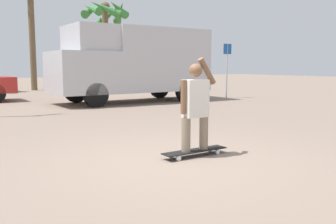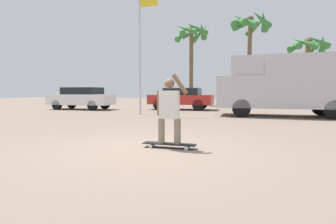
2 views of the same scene
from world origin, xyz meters
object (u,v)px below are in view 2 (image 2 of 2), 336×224
at_px(skateboard, 169,144).
at_px(camper_van, 286,84).
at_px(parked_car_white, 82,98).
at_px(parked_car_red, 181,98).
at_px(palm_tree_near_van, 308,50).
at_px(palm_tree_center_background, 249,28).
at_px(palm_tree_far_left, 191,37).
at_px(person_skateboarder, 169,108).
at_px(flagpole, 141,45).

relative_size(skateboard, camper_van, 0.18).
bearing_deg(camper_van, parked_car_white, 172.64).
height_order(parked_car_red, palm_tree_near_van, palm_tree_near_van).
bearing_deg(palm_tree_near_van, camper_van, -107.45).
bearing_deg(parked_car_red, parked_car_white, -165.27).
bearing_deg(skateboard, palm_tree_center_background, 84.05).
height_order(parked_car_red, palm_tree_center_background, palm_tree_center_background).
xyz_separation_m(camper_van, palm_tree_far_left, (-6.51, 9.72, 4.42)).
distance_m(skateboard, palm_tree_center_background, 18.72).
distance_m(skateboard, palm_tree_near_van, 18.41).
height_order(person_skateboarder, palm_tree_near_van, palm_tree_near_van).
xyz_separation_m(parked_car_red, parked_car_white, (-6.43, -1.69, 0.01)).
bearing_deg(parked_car_white, palm_tree_near_van, 24.76).
distance_m(parked_car_red, palm_tree_far_left, 8.31).
xyz_separation_m(person_skateboarder, parked_car_white, (-8.89, 9.94, -0.07)).
distance_m(parked_car_red, flagpole, 5.21).
relative_size(skateboard, person_skateboarder, 0.78).
height_order(person_skateboarder, camper_van, camper_van).
height_order(skateboard, parked_car_red, parked_car_red).
distance_m(person_skateboarder, parked_car_white, 13.33).
bearing_deg(flagpole, skateboard, -64.14).
distance_m(parked_car_white, flagpole, 6.54).
height_order(camper_van, palm_tree_center_background, palm_tree_center_background).
xyz_separation_m(palm_tree_near_van, palm_tree_center_background, (-4.27, 0.69, 2.08)).
distance_m(camper_van, palm_tree_far_left, 12.51).
height_order(parked_car_white, palm_tree_near_van, palm_tree_near_van).
bearing_deg(person_skateboarder, palm_tree_center_background, 84.05).
bearing_deg(parked_car_red, palm_tree_center_background, 54.01).
bearing_deg(palm_tree_near_van, person_skateboarder, -109.89).
xyz_separation_m(person_skateboarder, palm_tree_center_background, (1.83, 17.53, 5.54)).
height_order(palm_tree_center_background, flagpole, palm_tree_center_background).
bearing_deg(skateboard, palm_tree_near_van, 70.12).
xyz_separation_m(parked_car_red, palm_tree_near_van, (8.56, 5.22, 3.54)).
bearing_deg(palm_tree_near_van, palm_tree_center_background, 170.88).
height_order(person_skateboarder, parked_car_white, person_skateboarder).
distance_m(palm_tree_near_van, palm_tree_far_left, 9.41).
relative_size(camper_van, palm_tree_near_van, 1.14).
height_order(parked_car_white, palm_tree_far_left, palm_tree_far_left).
distance_m(palm_tree_near_van, palm_tree_center_background, 4.79).
bearing_deg(skateboard, camper_van, 67.71).
relative_size(palm_tree_near_van, flagpole, 0.87).
bearing_deg(palm_tree_center_background, flagpole, -117.81).
height_order(parked_car_red, flagpole, flagpole).
height_order(palm_tree_near_van, flagpole, flagpole).
bearing_deg(palm_tree_center_background, palm_tree_far_left, 173.79).
bearing_deg(parked_car_white, palm_tree_center_background, 35.33).
distance_m(skateboard, person_skateboarder, 0.77).
bearing_deg(flagpole, camper_van, 8.27).
bearing_deg(palm_tree_far_left, parked_car_white, -125.53).
height_order(person_skateboarder, palm_tree_center_background, palm_tree_center_background).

